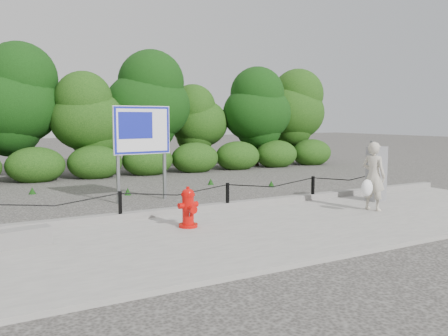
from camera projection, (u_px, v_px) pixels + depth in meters
ground at (228, 212)px, 10.81m from camera, size 90.00×90.00×0.00m
sidewalk at (280, 228)px, 9.07m from camera, size 14.00×4.00×0.08m
curb at (226, 206)px, 10.83m from camera, size 14.00×0.22×0.14m
chain_barrier at (228, 193)px, 10.76m from camera, size 10.06×0.06×0.60m
treeline at (118, 107)px, 18.40m from camera, size 20.52×3.70×4.74m
fire_hydrant at (188, 208)px, 8.96m from camera, size 0.41×0.42×0.77m
pedestrian at (373, 177)px, 10.57m from camera, size 0.73×0.62×1.54m
concrete_block at (22, 237)px, 7.65m from camera, size 0.93×0.45×0.28m
utility_cabinet at (376, 174)px, 11.84m from camera, size 0.56×0.41×1.50m
advertising_sign at (142, 134)px, 12.06m from camera, size 1.53×0.22×2.45m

